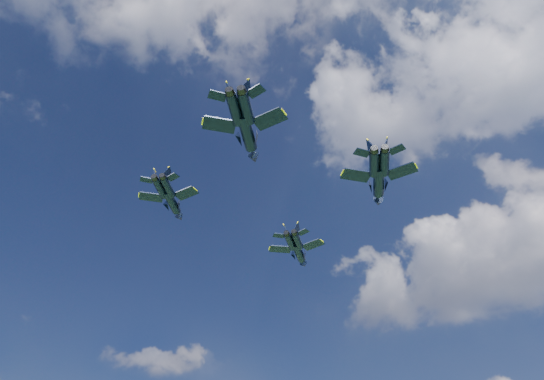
{
  "coord_description": "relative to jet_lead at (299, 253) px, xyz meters",
  "views": [
    {
      "loc": [
        50.75,
        -55.82,
        5.78
      ],
      "look_at": [
        5.83,
        5.45,
        65.63
      ],
      "focal_mm": 35.0,
      "sensor_mm": 36.0,
      "label": 1
    }
  ],
  "objects": [
    {
      "name": "jet_left",
      "position": [
        -10.46,
        -26.75,
        1.49
      ],
      "size": [
        10.77,
        14.66,
        3.52
      ],
      "rotation": [
        0.0,
        0.0,
        0.47
      ],
      "color": "black"
    },
    {
      "name": "jet_slot",
      "position": [
        12.77,
        -33.41,
        0.66
      ],
      "size": [
        12.71,
        17.26,
        4.16
      ],
      "rotation": [
        0.0,
        0.0,
        0.48
      ],
      "color": "black"
    },
    {
      "name": "jet_lead",
      "position": [
        0.0,
        0.0,
        0.0
      ],
      "size": [
        10.94,
        15.18,
        3.6
      ],
      "rotation": [
        0.0,
        0.0,
        0.37
      ],
      "color": "black"
    },
    {
      "name": "jet_right",
      "position": [
        22.66,
        -7.4,
        3.01
      ],
      "size": [
        13.02,
        17.63,
        4.26
      ],
      "rotation": [
        0.0,
        0.0,
        0.49
      ],
      "color": "black"
    }
  ]
}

